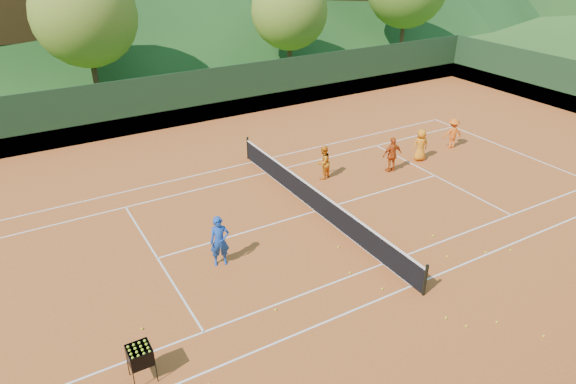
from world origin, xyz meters
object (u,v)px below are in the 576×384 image
student_b (392,155)px  coach (220,241)px  tennis_net (316,200)px  ball_hopper (140,356)px  student_d (453,133)px  student_a (323,162)px  student_c (421,145)px

student_b → coach: bearing=23.1°
tennis_net → student_b: bearing=15.4°
ball_hopper → coach: bearing=44.0°
student_d → tennis_net: (-9.50, -2.04, -0.26)m
student_b → student_d: (4.51, 0.66, -0.06)m
student_a → student_c: size_ratio=1.00×
student_c → ball_hopper: 16.64m
student_d → ball_hopper: student_d is taller
student_b → student_d: student_b is taller
ball_hopper → student_a: bearing=35.4°
student_a → student_d: bearing=153.1°
coach → ball_hopper: bearing=-120.1°
coach → student_a: (6.56, 3.72, -0.11)m
student_c → tennis_net: size_ratio=0.13×
coach → student_c: coach is taller
coach → ball_hopper: (-3.64, -3.52, -0.14)m
student_a → coach: bearing=5.1°
coach → tennis_net: (4.66, 1.37, -0.38)m
coach → tennis_net: 4.87m
student_d → coach: bearing=31.3°
tennis_net → ball_hopper: size_ratio=12.07×
student_c → ball_hopper: size_ratio=1.55×
student_c → coach: bearing=30.3°
student_b → tennis_net: 5.19m
tennis_net → student_c: bearing=13.4°
student_c → ball_hopper: student_c is taller
student_a → tennis_net: 3.04m
student_c → student_b: bearing=24.0°
ball_hopper → student_d: bearing=21.3°
tennis_net → ball_hopper: (-8.30, -4.89, 0.25)m
student_b → student_c: 2.02m
student_a → student_d: student_a is taller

